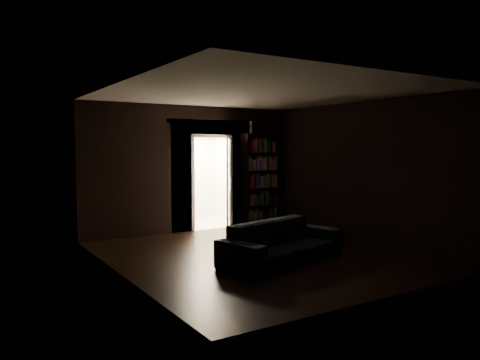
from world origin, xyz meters
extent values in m
plane|color=black|center=(0.00, 0.00, 0.00)|extent=(5.50, 5.50, 0.00)
cube|color=black|center=(-1.23, 2.80, 1.40)|extent=(2.55, 0.10, 2.80)
cube|color=black|center=(1.73, 2.80, 1.40)|extent=(1.55, 0.10, 2.80)
cube|color=black|center=(0.50, 2.80, 2.45)|extent=(0.90, 0.10, 0.70)
cube|color=black|center=(-2.50, 0.00, 1.40)|extent=(0.02, 5.50, 2.80)
cube|color=black|center=(2.50, 0.00, 1.40)|extent=(0.02, 5.50, 2.80)
cube|color=black|center=(0.00, -2.75, 1.40)|extent=(5.00, 0.02, 2.80)
cube|color=beige|center=(0.00, 0.00, 2.80)|extent=(5.00, 5.50, 0.02)
cube|color=white|center=(0.50, 2.74, 1.05)|extent=(1.04, 0.06, 2.17)
cube|color=beige|center=(0.50, 3.65, -0.05)|extent=(2.20, 1.80, 0.10)
cube|color=beige|center=(0.50, 4.50, 1.20)|extent=(2.20, 0.10, 2.40)
cube|color=beige|center=(-0.55, 3.65, 1.20)|extent=(0.10, 1.60, 2.40)
cube|color=beige|center=(1.55, 3.65, 1.20)|extent=(0.10, 1.60, 2.40)
cube|color=beige|center=(0.50, 3.65, 2.45)|extent=(2.20, 1.80, 0.10)
cube|color=#CD6E80|center=(0.50, 4.44, 2.22)|extent=(2.00, 0.04, 0.26)
imported|color=black|center=(0.00, -0.59, 0.44)|extent=(2.43, 1.49, 0.87)
cube|color=black|center=(1.72, 2.59, 1.10)|extent=(0.94, 0.49, 2.20)
cube|color=white|center=(0.18, 4.03, 0.82)|extent=(0.85, 0.80, 1.65)
cube|color=white|center=(0.77, 2.36, 1.02)|extent=(0.45, 0.77, 2.05)
cube|color=silver|center=(1.47, 2.59, 2.34)|extent=(0.12, 0.12, 0.29)
cube|color=black|center=(0.16, 4.06, 1.79)|extent=(0.67, 0.25, 0.27)
camera|label=1|loc=(-4.61, -6.63, 1.88)|focal=35.00mm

